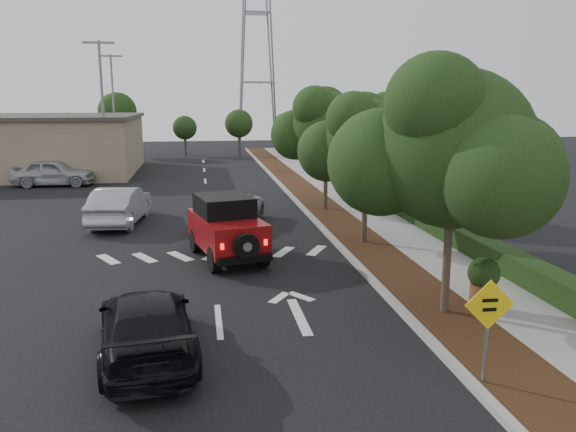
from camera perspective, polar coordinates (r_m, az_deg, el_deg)
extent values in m
plane|color=black|center=(14.06, -7.05, -10.57)|extent=(120.00, 120.00, 0.00)
cube|color=#9E9B93|center=(26.02, 2.14, 0.18)|extent=(0.20, 70.00, 0.15)
cube|color=black|center=(26.23, 4.28, 0.22)|extent=(1.80, 70.00, 0.12)
cube|color=gray|center=(26.72, 8.25, 0.34)|extent=(2.00, 70.00, 0.12)
cube|color=black|center=(27.10, 11.10, 1.14)|extent=(0.80, 70.00, 0.80)
cylinder|color=black|center=(20.12, -9.37, -2.49)|extent=(0.46, 0.86, 0.81)
cylinder|color=black|center=(20.52, -5.04, -2.10)|extent=(0.46, 0.86, 0.81)
cylinder|color=black|center=(17.72, -7.50, -4.41)|extent=(0.46, 0.86, 0.81)
cylinder|color=black|center=(18.16, -2.64, -3.91)|extent=(0.46, 0.86, 0.81)
cube|color=maroon|center=(18.97, -6.22, -1.54)|extent=(2.64, 4.09, 1.02)
cube|color=black|center=(19.09, -6.53, 1.10)|extent=(2.11, 2.40, 0.65)
cube|color=maroon|center=(20.34, -7.33, -0.89)|extent=(1.81, 1.39, 0.83)
cube|color=black|center=(17.27, -4.37, -4.42)|extent=(1.74, 0.57, 0.22)
cylinder|color=black|center=(17.01, -4.25, -3.07)|extent=(0.80, 0.39, 0.77)
cube|color=#FF190C|center=(17.01, -6.70, -3.12)|extent=(0.11, 0.06, 0.18)
cube|color=#FF190C|center=(17.42, -2.28, -2.69)|extent=(0.11, 0.06, 0.18)
imported|color=#93949A|center=(24.14, -6.11, 0.60)|extent=(3.72, 5.17, 1.31)
imported|color=black|center=(12.37, -14.19, -10.66)|extent=(2.50, 4.91, 1.36)
imported|color=#A0A2A7|center=(25.32, -16.70, 1.04)|extent=(2.29, 5.06, 1.61)
imported|color=#A8ACAF|center=(37.73, -22.73, 4.08)|extent=(5.01, 2.31, 1.66)
cylinder|color=slate|center=(11.22, 19.50, -11.41)|extent=(0.06, 0.06, 1.86)
cube|color=yellow|center=(10.98, 19.79, -8.48)|extent=(0.95, 0.05, 0.95)
cube|color=black|center=(10.93, 19.86, -8.07)|extent=(0.30, 0.02, 0.07)
cube|color=black|center=(10.99, 19.80, -8.94)|extent=(0.27, 0.02, 0.07)
cylinder|color=brown|center=(15.10, 19.13, -7.70)|extent=(0.72, 0.72, 0.64)
sphere|color=black|center=(14.91, 19.29, -5.51)|extent=(0.80, 0.80, 0.80)
imported|color=black|center=(14.89, 19.31, -5.17)|extent=(0.75, 0.68, 0.75)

